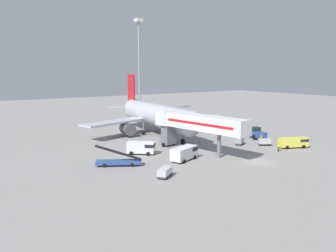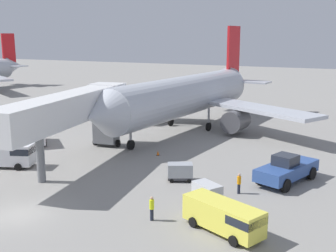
{
  "view_description": "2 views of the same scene",
  "coord_description": "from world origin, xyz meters",
  "px_view_note": "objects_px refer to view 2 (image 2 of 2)",
  "views": [
    {
      "loc": [
        -44.22,
        -38.23,
        14.98
      ],
      "look_at": [
        -1.07,
        24.98,
        2.84
      ],
      "focal_mm": 37.88,
      "sensor_mm": 36.0,
      "label": 1
    },
    {
      "loc": [
        21.71,
        -20.77,
        12.42
      ],
      "look_at": [
        0.52,
        23.2,
        1.99
      ],
      "focal_mm": 45.63,
      "sensor_mm": 36.0,
      "label": 2
    }
  ],
  "objects_px": {
    "jet_bridge": "(74,110)",
    "service_van_outer_right": "(6,154)",
    "baggage_cart_far_right": "(180,171)",
    "ground_crew_worker_foreground": "(239,183)",
    "safety_cone_alpha": "(158,153)",
    "service_van_near_center": "(225,216)",
    "pushback_tug": "(287,169)",
    "service_van_near_left": "(34,134)",
    "ground_crew_worker_midground": "(152,208)",
    "baggage_cart_rear_left": "(207,191)",
    "airplane_at_gate": "(187,96)"
  },
  "relations": [
    {
      "from": "jet_bridge",
      "to": "service_van_outer_right",
      "type": "relative_size",
      "value": 3.48
    },
    {
      "from": "baggage_cart_far_right",
      "to": "ground_crew_worker_foreground",
      "type": "distance_m",
      "value": 5.55
    },
    {
      "from": "service_van_outer_right",
      "to": "safety_cone_alpha",
      "type": "xyz_separation_m",
      "value": [
        11.27,
        9.84,
        -1.03
      ]
    },
    {
      "from": "service_van_outer_right",
      "to": "service_van_near_center",
      "type": "relative_size",
      "value": 1.01
    },
    {
      "from": "pushback_tug",
      "to": "service_van_near_left",
      "type": "xyz_separation_m",
      "value": [
        -28.76,
        0.59,
        0.11
      ]
    },
    {
      "from": "ground_crew_worker_midground",
      "to": "jet_bridge",
      "type": "bearing_deg",
      "value": 146.55
    },
    {
      "from": "baggage_cart_far_right",
      "to": "baggage_cart_rear_left",
      "type": "height_order",
      "value": "baggage_cart_far_right"
    },
    {
      "from": "jet_bridge",
      "to": "service_van_near_center",
      "type": "xyz_separation_m",
      "value": [
        18.14,
        -8.27,
        -4.16
      ]
    },
    {
      "from": "pushback_tug",
      "to": "safety_cone_alpha",
      "type": "xyz_separation_m",
      "value": [
        -13.75,
        2.63,
        -0.89
      ]
    },
    {
      "from": "service_van_outer_right",
      "to": "service_van_near_center",
      "type": "distance_m",
      "value": 23.7
    },
    {
      "from": "safety_cone_alpha",
      "to": "ground_crew_worker_midground",
      "type": "bearing_deg",
      "value": -64.44
    },
    {
      "from": "service_van_near_left",
      "to": "baggage_cart_rear_left",
      "type": "height_order",
      "value": "service_van_near_left"
    },
    {
      "from": "airplane_at_gate",
      "to": "service_van_near_left",
      "type": "xyz_separation_m",
      "value": [
        -12.64,
        -15.31,
        -3.26
      ]
    },
    {
      "from": "airplane_at_gate",
      "to": "jet_bridge",
      "type": "relative_size",
      "value": 1.87
    },
    {
      "from": "service_van_near_center",
      "to": "safety_cone_alpha",
      "type": "height_order",
      "value": "service_van_near_center"
    },
    {
      "from": "pushback_tug",
      "to": "service_van_near_center",
      "type": "relative_size",
      "value": 1.22
    },
    {
      "from": "pushback_tug",
      "to": "ground_crew_worker_foreground",
      "type": "distance_m",
      "value": 5.29
    },
    {
      "from": "ground_crew_worker_midground",
      "to": "service_van_outer_right",
      "type": "bearing_deg",
      "value": 165.53
    },
    {
      "from": "airplane_at_gate",
      "to": "service_van_outer_right",
      "type": "distance_m",
      "value": 24.97
    },
    {
      "from": "baggage_cart_rear_left",
      "to": "safety_cone_alpha",
      "type": "xyz_separation_m",
      "value": [
        -9.05,
        9.43,
        -0.49
      ]
    },
    {
      "from": "service_van_outer_right",
      "to": "service_van_near_left",
      "type": "height_order",
      "value": "service_van_outer_right"
    },
    {
      "from": "ground_crew_worker_foreground",
      "to": "safety_cone_alpha",
      "type": "distance_m",
      "value": 12.97
    },
    {
      "from": "airplane_at_gate",
      "to": "ground_crew_worker_midground",
      "type": "height_order",
      "value": "airplane_at_gate"
    },
    {
      "from": "jet_bridge",
      "to": "ground_crew_worker_foreground",
      "type": "distance_m",
      "value": 17.58
    },
    {
      "from": "jet_bridge",
      "to": "service_van_outer_right",
      "type": "xyz_separation_m",
      "value": [
        -5.16,
        -3.93,
        -4.02
      ]
    },
    {
      "from": "service_van_outer_right",
      "to": "safety_cone_alpha",
      "type": "bearing_deg",
      "value": 41.13
    },
    {
      "from": "jet_bridge",
      "to": "baggage_cart_rear_left",
      "type": "xyz_separation_m",
      "value": [
        15.17,
        -3.52,
        -4.57
      ]
    },
    {
      "from": "safety_cone_alpha",
      "to": "service_van_near_left",
      "type": "bearing_deg",
      "value": -172.24
    },
    {
      "from": "pushback_tug",
      "to": "ground_crew_worker_midground",
      "type": "height_order",
      "value": "pushback_tug"
    },
    {
      "from": "jet_bridge",
      "to": "baggage_cart_far_right",
      "type": "xyz_separation_m",
      "value": [
        11.48,
        -0.35,
        -4.46
      ]
    },
    {
      "from": "airplane_at_gate",
      "to": "baggage_cart_rear_left",
      "type": "distance_m",
      "value": 25.68
    },
    {
      "from": "airplane_at_gate",
      "to": "service_van_near_center",
      "type": "height_order",
      "value": "airplane_at_gate"
    },
    {
      "from": "service_van_near_left",
      "to": "baggage_cart_far_right",
      "type": "relative_size",
      "value": 2.01
    },
    {
      "from": "baggage_cart_rear_left",
      "to": "safety_cone_alpha",
      "type": "relative_size",
      "value": 5.08
    },
    {
      "from": "ground_crew_worker_foreground",
      "to": "pushback_tug",
      "type": "bearing_deg",
      "value": 56.86
    },
    {
      "from": "service_van_near_left",
      "to": "safety_cone_alpha",
      "type": "xyz_separation_m",
      "value": [
        15.01,
        2.04,
        -1.0
      ]
    },
    {
      "from": "baggage_cart_far_right",
      "to": "ground_crew_worker_midground",
      "type": "relative_size",
      "value": 1.43
    },
    {
      "from": "service_van_near_center",
      "to": "safety_cone_alpha",
      "type": "xyz_separation_m",
      "value": [
        -12.03,
        14.18,
        -0.89
      ]
    },
    {
      "from": "airplane_at_gate",
      "to": "jet_bridge",
      "type": "height_order",
      "value": "airplane_at_gate"
    },
    {
      "from": "airplane_at_gate",
      "to": "ground_crew_worker_foreground",
      "type": "height_order",
      "value": "airplane_at_gate"
    },
    {
      "from": "service_van_near_center",
      "to": "baggage_cart_far_right",
      "type": "height_order",
      "value": "service_van_near_center"
    },
    {
      "from": "jet_bridge",
      "to": "ground_crew_worker_midground",
      "type": "relative_size",
      "value": 11.91
    },
    {
      "from": "ground_crew_worker_foreground",
      "to": "ground_crew_worker_midground",
      "type": "xyz_separation_m",
      "value": [
        -3.9,
        -7.49,
        0.03
      ]
    },
    {
      "from": "baggage_cart_rear_left",
      "to": "service_van_outer_right",
      "type": "bearing_deg",
      "value": -178.85
    },
    {
      "from": "service_van_near_center",
      "to": "ground_crew_worker_midground",
      "type": "distance_m",
      "value": 5.09
    },
    {
      "from": "pushback_tug",
      "to": "ground_crew_worker_midground",
      "type": "bearing_deg",
      "value": -119.68
    },
    {
      "from": "baggage_cart_far_right",
      "to": "service_van_near_center",
      "type": "bearing_deg",
      "value": -49.91
    },
    {
      "from": "jet_bridge",
      "to": "baggage_cart_far_right",
      "type": "relative_size",
      "value": 8.32
    },
    {
      "from": "baggage_cart_far_right",
      "to": "pushback_tug",
      "type": "bearing_deg",
      "value": 23.43
    },
    {
      "from": "airplane_at_gate",
      "to": "ground_crew_worker_midground",
      "type": "distance_m",
      "value": 29.55
    }
  ]
}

